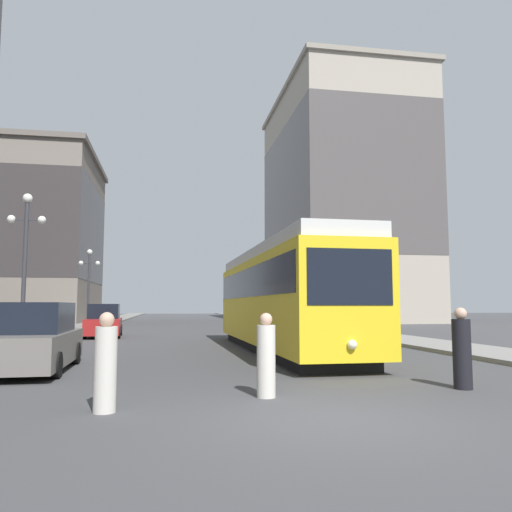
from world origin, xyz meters
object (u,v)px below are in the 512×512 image
at_px(lamp_post_left_near, 25,246).
at_px(lamp_post_left_far, 89,276).
at_px(parked_car_left_mid, 35,339).
at_px(pedestrian_crossing_far, 462,351).
at_px(pedestrian_on_sidewalk, 266,358).
at_px(streetcar, 280,296).
at_px(transit_bus, 285,302).
at_px(pedestrian_crossing_near, 105,365).
at_px(parked_car_left_near, 104,322).

bearing_deg(lamp_post_left_near, lamp_post_left_far, 90.00).
height_order(parked_car_left_mid, pedestrian_crossing_far, parked_car_left_mid).
height_order(pedestrian_on_sidewalk, lamp_post_left_near, lamp_post_left_near).
bearing_deg(streetcar, lamp_post_left_far, 118.92).
distance_m(pedestrian_crossing_far, pedestrian_on_sidewalk, 4.25).
xyz_separation_m(streetcar, pedestrian_on_sidewalk, (-2.39, -9.44, -1.36)).
bearing_deg(parked_car_left_mid, transit_bus, 57.61).
bearing_deg(streetcar, pedestrian_on_sidewalk, -105.25).
bearing_deg(pedestrian_on_sidewalk, parked_car_left_mid, -0.39).
bearing_deg(pedestrian_crossing_far, pedestrian_crossing_near, 38.01).
height_order(pedestrian_on_sidewalk, lamp_post_left_far, lamp_post_left_far).
bearing_deg(lamp_post_left_near, pedestrian_crossing_near, -69.05).
relative_size(transit_bus, lamp_post_left_near, 2.11).
relative_size(transit_bus, pedestrian_on_sidewalk, 7.73).
distance_m(streetcar, pedestrian_crossing_near, 11.65).
height_order(parked_car_left_mid, pedestrian_crossing_near, parked_car_left_mid).
bearing_deg(pedestrian_crossing_far, transit_bus, -64.87).
bearing_deg(lamp_post_left_far, transit_bus, -11.12).
bearing_deg(pedestrian_on_sidewalk, streetcar, -62.75).
distance_m(streetcar, parked_car_left_mid, 9.12).
height_order(streetcar, pedestrian_on_sidewalk, streetcar).
xyz_separation_m(transit_bus, pedestrian_crossing_far, (-1.61, -23.35, -1.16)).
bearing_deg(pedestrian_crossing_near, streetcar, 66.41).
xyz_separation_m(parked_car_left_near, pedestrian_crossing_near, (2.50, -20.26, -0.08)).
relative_size(streetcar, parked_car_left_mid, 2.96).
height_order(pedestrian_crossing_near, pedestrian_crossing_far, pedestrian_crossing_far).
bearing_deg(lamp_post_left_near, transit_bus, 44.70).
relative_size(transit_bus, lamp_post_left_far, 2.28).
distance_m(streetcar, lamp_post_left_near, 9.90).
distance_m(transit_bus, parked_car_left_mid, 21.92).
distance_m(transit_bus, pedestrian_crossing_near, 26.01).
bearing_deg(pedestrian_crossing_far, pedestrian_on_sidewalk, 32.33).
relative_size(streetcar, parked_car_left_near, 3.27).
relative_size(parked_car_left_mid, pedestrian_on_sidewalk, 3.12).
bearing_deg(parked_car_left_near, pedestrian_on_sidewalk, -77.78).
xyz_separation_m(parked_car_left_near, pedestrian_on_sidewalk, (5.37, -19.38, -0.10)).
height_order(streetcar, parked_car_left_mid, streetcar).
distance_m(parked_car_left_mid, lamp_post_left_far, 21.65).
height_order(transit_bus, pedestrian_crossing_near, transit_bus).
relative_size(transit_bus, parked_car_left_mid, 2.48).
bearing_deg(lamp_post_left_near, pedestrian_crossing_far, -42.03).
xyz_separation_m(transit_bus, pedestrian_crossing_near, (-8.72, -24.47, -1.19)).
xyz_separation_m(streetcar, parked_car_left_mid, (-7.75, -4.64, -1.26)).
relative_size(pedestrian_crossing_far, lamp_post_left_near, 0.29).
distance_m(pedestrian_crossing_near, pedestrian_on_sidewalk, 2.99).
height_order(parked_car_left_near, pedestrian_crossing_near, parked_car_left_near).
height_order(pedestrian_crossing_far, pedestrian_on_sidewalk, pedestrian_crossing_far).
bearing_deg(pedestrian_crossing_near, pedestrian_on_sidewalk, 20.40).
distance_m(transit_bus, lamp_post_left_far, 13.48).
bearing_deg(parked_car_left_near, parked_car_left_mid, -93.25).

